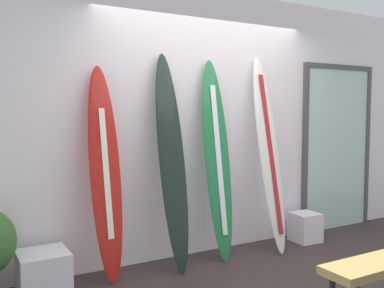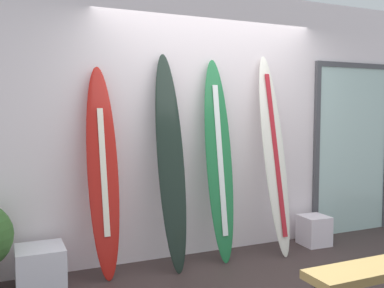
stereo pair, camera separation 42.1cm
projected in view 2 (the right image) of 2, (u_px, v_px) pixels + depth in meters
name	position (u px, v px, depth m)	size (l,w,h in m)	color
wall_back	(206.00, 123.00, 4.65)	(7.20, 0.20, 2.80)	white
surfboard_crimson	(103.00, 173.00, 3.90)	(0.31, 0.39, 1.94)	red
surfboard_charcoal	(171.00, 161.00, 4.11)	(0.27, 0.48, 2.10)	black
surfboard_emerald	(219.00, 161.00, 4.36)	(0.30, 0.42, 2.06)	#21733E
surfboard_ivory	(274.00, 155.00, 4.58)	(0.26, 0.53, 2.13)	silver
display_block_left	(40.00, 268.00, 3.66)	(0.40, 0.40, 0.37)	silver
display_block_center	(314.00, 230.00, 4.88)	(0.31, 0.31, 0.33)	white
glass_door	(352.00, 146.00, 5.36)	(1.20, 0.06, 2.12)	silver
bench	(379.00, 273.00, 2.98)	(1.13, 0.29, 0.46)	olive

